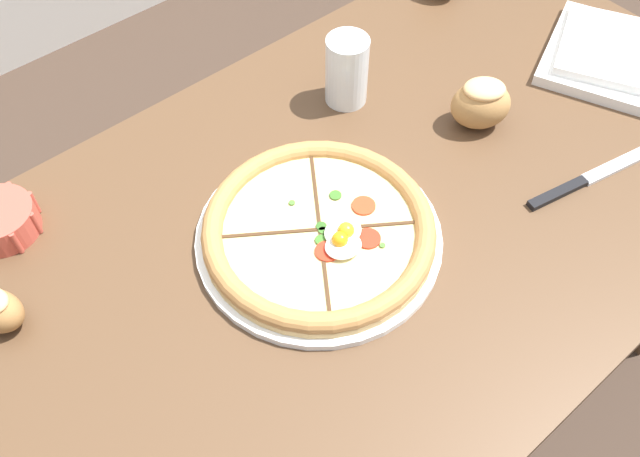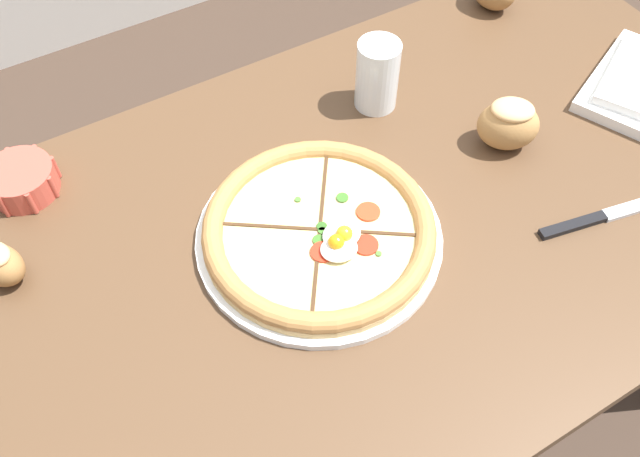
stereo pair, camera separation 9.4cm
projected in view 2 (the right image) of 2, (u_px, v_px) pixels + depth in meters
The scene contains 7 objects.
ground_plane at pixel (345, 412), 1.58m from camera, with size 12.00×12.00×0.00m, color #3D2D23.
dining_table at pixel (357, 258), 1.07m from camera, with size 1.46×0.78×0.74m.
pizza at pixel (320, 233), 0.95m from camera, with size 0.35×0.35×0.05m.
ramekin_bowl at pixel (21, 180), 1.01m from camera, with size 0.11×0.11×0.04m.
bread_piece_mid at pixel (509, 123), 1.05m from camera, with size 0.12×0.11×0.09m.
knife_main at pixel (614, 213), 0.99m from camera, with size 0.25×0.07×0.01m.
water_glass at pixel (377, 79), 1.10m from camera, with size 0.07×0.07×0.12m.
Camera 2 is at (-0.36, -0.49, 1.53)m, focal length 38.00 mm.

